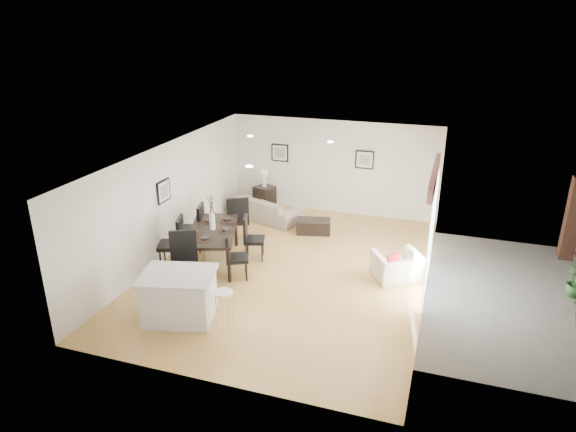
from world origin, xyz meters
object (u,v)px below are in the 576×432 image
(dining_chair_enear, at_px, (233,254))
(bar_stool, at_px, (224,297))
(sofa, at_px, (264,208))
(kitchen_island, at_px, (179,296))
(coffee_table, at_px, (314,226))
(side_table, at_px, (265,197))
(dining_table, at_px, (213,233))
(armchair, at_px, (397,267))
(dining_chair_wfar, at_px, (196,225))
(dining_chair_foot, at_px, (237,217))
(dining_chair_head, at_px, (184,258))
(dining_chair_wnear, at_px, (175,240))
(dining_chair_efar, at_px, (250,235))

(dining_chair_enear, relative_size, bar_stool, 1.43)
(sofa, height_order, kitchen_island, kitchen_island)
(coffee_table, bearing_deg, side_table, 131.18)
(dining_table, xyz_separation_m, dining_chair_enear, (0.73, -0.55, -0.17))
(armchair, bearing_deg, bar_stool, 13.58)
(dining_chair_wfar, distance_m, dining_chair_enear, 1.81)
(sofa, xyz_separation_m, dining_chair_foot, (-0.07, -1.72, 0.37))
(dining_chair_foot, height_order, kitchen_island, dining_chair_foot)
(dining_chair_head, bearing_deg, dining_chair_foot, 59.73)
(dining_chair_foot, xyz_separation_m, side_table, (-0.24, 2.55, -0.35))
(dining_chair_enear, bearing_deg, bar_stool, 173.81)
(dining_chair_enear, distance_m, bar_stool, 1.90)
(dining_chair_enear, xyz_separation_m, coffee_table, (0.98, 3.01, -0.41))
(side_table, xyz_separation_m, bar_stool, (1.54, -6.16, 0.29))
(bar_stool, bearing_deg, armchair, 45.57)
(dining_chair_head, bearing_deg, sofa, 59.79)
(dining_chair_wnear, xyz_separation_m, dining_chair_enear, (1.44, -0.07, -0.09))
(dining_table, bearing_deg, coffee_table, 35.84)
(dining_chair_enear, height_order, side_table, dining_chair_enear)
(dining_chair_head, relative_size, dining_chair_foot, 1.02)
(armchair, bearing_deg, side_table, -69.57)
(dining_chair_wfar, height_order, dining_chair_efar, dining_chair_wfar)
(kitchen_island, bearing_deg, dining_chair_efar, 70.28)
(dining_chair_wnear, xyz_separation_m, dining_chair_efar, (1.44, 0.96, -0.09))
(bar_stool, bearing_deg, sofa, 103.04)
(dining_chair_foot, distance_m, side_table, 2.59)
(dining_chair_enear, relative_size, side_table, 1.57)
(dining_table, height_order, dining_chair_enear, dining_chair_enear)
(armchair, height_order, dining_chair_wnear, dining_chair_wnear)
(dining_chair_efar, bearing_deg, kitchen_island, 156.94)
(dining_chair_wfar, distance_m, dining_chair_foot, 1.06)
(sofa, height_order, bar_stool, bar_stool)
(dining_chair_foot, relative_size, bar_stool, 1.67)
(sofa, distance_m, dining_chair_enear, 3.60)
(dining_chair_efar, xyz_separation_m, bar_stool, (0.63, -2.82, 0.04))
(dining_chair_enear, distance_m, side_table, 4.47)
(dining_chair_wnear, height_order, dining_chair_wfar, dining_chair_wnear)
(armchair, xyz_separation_m, coffee_table, (-2.42, 1.97, -0.13))
(coffee_table, relative_size, kitchen_island, 0.57)
(dining_chair_foot, bearing_deg, dining_chair_enear, 79.87)
(dining_chair_enear, height_order, kitchen_island, dining_chair_enear)
(dining_chair_wnear, bearing_deg, dining_chair_wfar, 161.02)
(dining_chair_efar, bearing_deg, dining_chair_foot, 23.62)
(dining_chair_efar, height_order, dining_chair_head, dining_chair_head)
(dining_chair_efar, relative_size, bar_stool, 1.44)
(sofa, distance_m, dining_chair_wfar, 2.62)
(dining_chair_head, relative_size, bar_stool, 1.71)
(dining_chair_efar, distance_m, side_table, 3.47)
(armchair, bearing_deg, dining_chair_wnear, -20.73)
(dining_table, relative_size, dining_chair_efar, 2.13)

